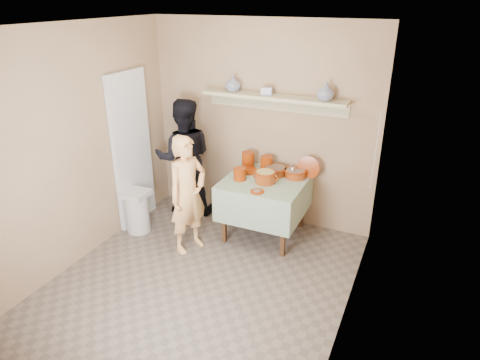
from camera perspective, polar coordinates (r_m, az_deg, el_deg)
The scene contains 22 objects.
ground at distance 4.70m, azimuth -5.58°, elevation -13.78°, with size 3.50×3.50×0.00m, color #685B52.
tile_panel at distance 5.67m, azimuth -14.19°, elevation 3.88°, with size 0.06×0.70×2.00m, color silver.
plate_stack_a at distance 5.53m, azimuth 1.08°, elevation 2.67°, with size 0.16×0.16×0.22m, color maroon.
plate_stack_b at distance 5.47m, azimuth 3.56°, elevation 2.23°, with size 0.16×0.16×0.19m, color maroon.
bowl_stack at distance 5.18m, azimuth -0.04°, elevation 0.80°, with size 0.15×0.15×0.15m, color maroon.
empty_bowl at distance 5.41m, azimuth 1.22°, elevation 1.26°, with size 0.19×0.19×0.06m, color maroon.
propped_lid at distance 5.32m, azimuth 9.07°, elevation 1.63°, with size 0.29×0.29×0.02m, color maroon.
vase_right at distance 5.05m, azimuth 11.35°, elevation 11.50°, with size 0.20×0.20×0.21m, color navy.
vase_left at distance 5.44m, azimuth -0.94°, elevation 12.78°, with size 0.19×0.19×0.20m, color navy.
ceramic_box at distance 5.27m, azimuth 3.59°, elevation 11.77°, with size 0.13×0.09×0.09m, color navy.
person_cook at distance 4.98m, azimuth -6.96°, elevation -1.96°, with size 0.52×0.34×1.42m, color #F3B068.
person_helper at distance 5.83m, azimuth -7.45°, elevation 2.95°, with size 0.79×0.61×1.62m, color black.
room_shell at distance 3.94m, azimuth -6.50°, elevation 5.17°, with size 3.04×3.54×2.62m.
serving_table at distance 5.27m, azimuth 3.36°, elevation -1.14°, with size 0.97×0.97×0.76m.
cazuela_meat_a at distance 5.36m, azimuth 4.69°, elevation 1.34°, with size 0.30×0.30×0.10m.
cazuela_meat_b at distance 5.30m, azimuth 7.39°, elevation 0.95°, with size 0.28×0.28×0.10m.
ladle at distance 5.28m, azimuth 7.05°, elevation 1.46°, with size 0.08×0.26×0.19m.
cazuela_rice at distance 5.11m, azimuth 3.38°, elevation 0.53°, with size 0.33×0.25×0.14m.
front_plate at distance 4.89m, azimuth 2.30°, elevation -1.52°, with size 0.16×0.16×0.03m.
wall_shelf at distance 5.29m, azimuth 4.59°, elevation 10.74°, with size 1.80×0.25×0.21m.
trash_bin at distance 5.65m, azimuth -13.52°, elevation -4.05°, with size 0.32×0.32×0.56m.
electrical_cord at distance 4.97m, azimuth 17.64°, elevation 3.75°, with size 0.01×0.05×0.90m.
Camera 1 is at (1.93, -3.20, 2.85)m, focal length 32.00 mm.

